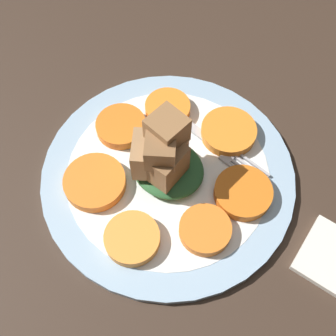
% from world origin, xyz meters
% --- Properties ---
extents(table_slab, '(1.20, 1.20, 0.02)m').
position_xyz_m(table_slab, '(0.00, 0.00, 0.01)').
color(table_slab, '#38281E').
rests_on(table_slab, ground).
extents(plate, '(0.30, 0.30, 0.01)m').
position_xyz_m(plate, '(0.00, 0.00, 0.03)').
color(plate, '#99B7D1').
rests_on(plate, table_slab).
extents(carrot_slice_0, '(0.07, 0.07, 0.01)m').
position_xyz_m(carrot_slice_0, '(-0.09, -0.02, 0.04)').
color(carrot_slice_0, orange).
rests_on(carrot_slice_0, plate).
extents(carrot_slice_1, '(0.07, 0.07, 0.01)m').
position_xyz_m(carrot_slice_1, '(-0.03, -0.09, 0.04)').
color(carrot_slice_1, orange).
rests_on(carrot_slice_1, plate).
extents(carrot_slice_2, '(0.06, 0.06, 0.01)m').
position_xyz_m(carrot_slice_2, '(0.05, -0.07, 0.04)').
color(carrot_slice_2, orange).
rests_on(carrot_slice_2, plate).
extents(carrot_slice_3, '(0.06, 0.06, 0.01)m').
position_xyz_m(carrot_slice_3, '(0.08, -0.02, 0.04)').
color(carrot_slice_3, orange).
rests_on(carrot_slice_3, plate).
extents(carrot_slice_4, '(0.07, 0.07, 0.01)m').
position_xyz_m(carrot_slice_4, '(0.06, 0.06, 0.04)').
color(carrot_slice_4, orange).
rests_on(carrot_slice_4, plate).
extents(carrot_slice_5, '(0.06, 0.06, 0.01)m').
position_xyz_m(carrot_slice_5, '(-0.02, 0.09, 0.04)').
color(carrot_slice_5, orange).
rests_on(carrot_slice_5, plate).
extents(carrot_slice_6, '(0.06, 0.06, 0.01)m').
position_xyz_m(carrot_slice_6, '(-0.08, 0.04, 0.04)').
color(carrot_slice_6, orange).
rests_on(carrot_slice_6, plate).
extents(center_pile, '(0.09, 0.08, 0.09)m').
position_xyz_m(center_pile, '(0.00, 0.00, 0.07)').
color(center_pile, '#2D6033').
rests_on(center_pile, plate).
extents(fork, '(0.18, 0.04, 0.00)m').
position_xyz_m(fork, '(-0.02, -0.06, 0.03)').
color(fork, '#B2B2B7').
rests_on(fork, plate).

